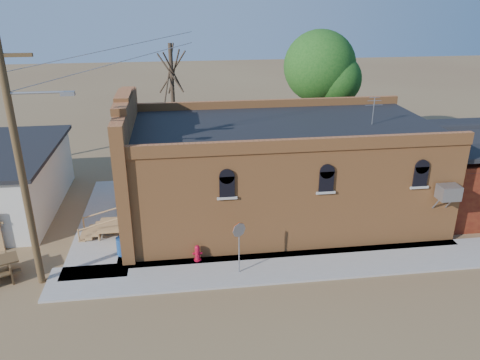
{
  "coord_description": "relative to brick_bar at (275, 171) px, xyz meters",
  "views": [
    {
      "loc": [
        -2.75,
        -14.68,
        10.31
      ],
      "look_at": [
        -0.14,
        4.51,
        2.4
      ],
      "focal_mm": 35.0,
      "sensor_mm": 36.0,
      "label": 1
    }
  ],
  "objects": [
    {
      "name": "ground",
      "position": [
        -1.64,
        -5.49,
        -2.34
      ],
      "size": [
        120.0,
        120.0,
        0.0
      ],
      "primitive_type": "plane",
      "color": "brown",
      "rests_on": "ground"
    },
    {
      "name": "sidewalk_south",
      "position": [
        -0.14,
        -4.59,
        -2.3
      ],
      "size": [
        19.0,
        2.2,
        0.08
      ],
      "primitive_type": "cube",
      "color": "#9E9991",
      "rests_on": "ground"
    },
    {
      "name": "sidewalk_west",
      "position": [
        -7.94,
        0.51,
        -2.3
      ],
      "size": [
        2.6,
        10.0,
        0.08
      ],
      "primitive_type": "cube",
      "color": "#9E9991",
      "rests_on": "ground"
    },
    {
      "name": "brick_bar",
      "position": [
        0.0,
        0.0,
        0.0
      ],
      "size": [
        16.4,
        7.97,
        6.3
      ],
      "color": "#C6763C",
      "rests_on": "ground"
    },
    {
      "name": "red_shed",
      "position": [
        9.86,
        0.01,
        -0.07
      ],
      "size": [
        5.4,
        6.4,
        4.3
      ],
      "color": "#51140D",
      "rests_on": "ground"
    },
    {
      "name": "utility_pole",
      "position": [
        -9.79,
        -4.29,
        2.43
      ],
      "size": [
        3.12,
        0.26,
        9.0
      ],
      "color": "#442E1B",
      "rests_on": "ground"
    },
    {
      "name": "tree_bare_near",
      "position": [
        -4.64,
        7.51,
        3.62
      ],
      "size": [
        2.8,
        2.8,
        7.65
      ],
      "color": "#433126",
      "rests_on": "ground"
    },
    {
      "name": "tree_leafy",
      "position": [
        4.36,
        8.01,
        3.59
      ],
      "size": [
        4.4,
        4.4,
        8.15
      ],
      "color": "#433126",
      "rests_on": "ground"
    },
    {
      "name": "fire_hydrant",
      "position": [
        -3.9,
        -3.7,
        -1.92
      ],
      "size": [
        0.4,
        0.38,
        0.69
      ],
      "rotation": [
        0.0,
        0.0,
        0.25
      ],
      "color": "#A50923",
      "rests_on": "sidewalk_south"
    },
    {
      "name": "stop_sign",
      "position": [
        -2.33,
        -4.76,
        -0.61
      ],
      "size": [
        0.53,
        0.33,
        2.15
      ],
      "rotation": [
        0.0,
        0.0,
        0.1
      ],
      "color": "gray",
      "rests_on": "sidewalk_south"
    },
    {
      "name": "trash_barrel",
      "position": [
        -6.94,
        -2.8,
        -1.88
      ],
      "size": [
        0.64,
        0.64,
        0.76
      ],
      "primitive_type": "cylinder",
      "rotation": [
        0.0,
        0.0,
        0.37
      ],
      "color": "navy",
      "rests_on": "sidewalk_west"
    }
  ]
}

